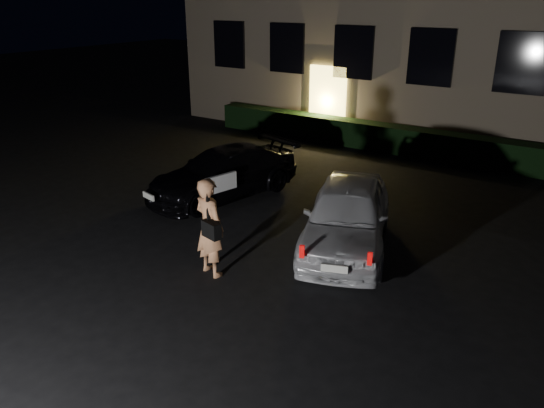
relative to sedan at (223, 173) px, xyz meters
The scene contains 5 objects.
ground 5.17m from the sedan, 56.23° to the right, with size 80.00×80.00×0.00m, color black.
hedge 6.85m from the sedan, 65.38° to the left, with size 15.00×0.70×0.85m, color black.
sedan is the anchor object (origin of this frame).
hatch 4.01m from the sedan, 13.24° to the right, with size 2.91×4.32×1.37m.
man 4.08m from the sedan, 54.59° to the right, with size 0.78×0.60×1.85m.
Camera 1 is at (5.23, -5.61, 4.82)m, focal length 35.00 mm.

